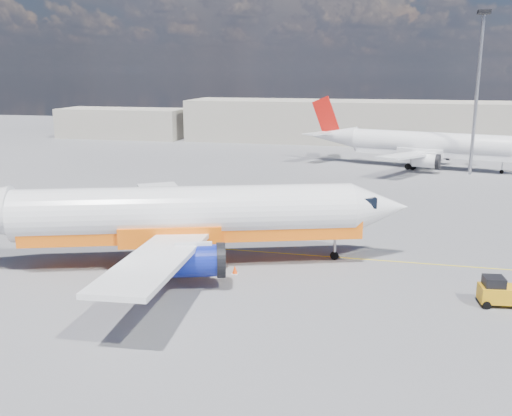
% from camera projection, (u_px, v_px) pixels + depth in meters
% --- Properties ---
extents(ground, '(240.00, 240.00, 0.00)m').
position_uv_depth(ground, '(249.00, 264.00, 41.77)').
color(ground, '#5A5A5F').
rests_on(ground, ground).
extents(taxi_line, '(70.00, 0.15, 0.01)m').
position_uv_depth(taxi_line, '(258.00, 251.00, 44.60)').
color(taxi_line, yellow).
rests_on(taxi_line, ground).
extents(terminal_main, '(70.00, 14.00, 8.00)m').
position_uv_depth(terminal_main, '(366.00, 122.00, 110.68)').
color(terminal_main, '#BCB4A2').
rests_on(terminal_main, ground).
extents(terminal_annex, '(26.00, 10.00, 6.00)m').
position_uv_depth(terminal_annex, '(123.00, 123.00, 119.14)').
color(terminal_annex, '#BCB4A2').
rests_on(terminal_annex, ground).
extents(main_jet, '(36.47, 27.69, 11.08)m').
position_uv_depth(main_jet, '(170.00, 216.00, 40.75)').
color(main_jet, white).
rests_on(main_jet, ground).
extents(second_jet, '(33.12, 25.33, 10.00)m').
position_uv_depth(second_jet, '(422.00, 145.00, 82.04)').
color(second_jet, white).
rests_on(second_jet, ground).
extents(gse_tug, '(2.68, 1.84, 1.80)m').
position_uv_depth(gse_tug, '(500.00, 292.00, 34.24)').
color(gse_tug, black).
rests_on(gse_tug, ground).
extents(traffic_cone, '(0.43, 0.43, 0.61)m').
position_uv_depth(traffic_cone, '(235.00, 270.00, 39.67)').
color(traffic_cone, white).
rests_on(traffic_cone, ground).
extents(floodlight_mast, '(1.55, 1.55, 21.26)m').
position_uv_depth(floodlight_mast, '(478.00, 78.00, 74.48)').
color(floodlight_mast, '#9A9AA2').
rests_on(floodlight_mast, ground).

